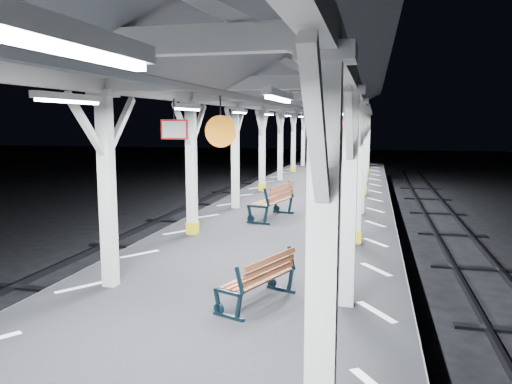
% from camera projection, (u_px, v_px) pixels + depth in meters
% --- Properties ---
extents(ground, '(120.00, 120.00, 0.00)m').
position_uv_depth(ground, '(251.00, 309.00, 10.21)').
color(ground, black).
rests_on(ground, ground).
extents(platform, '(6.00, 50.00, 1.00)m').
position_uv_depth(platform, '(251.00, 285.00, 10.14)').
color(platform, black).
rests_on(platform, ground).
extents(hazard_stripes_left, '(1.00, 48.00, 0.01)m').
position_uv_depth(hazard_stripes_left, '(140.00, 254.00, 10.62)').
color(hazard_stripes_left, silver).
rests_on(hazard_stripes_left, platform).
extents(hazard_stripes_right, '(1.00, 48.00, 0.01)m').
position_uv_depth(hazard_stripes_right, '(376.00, 269.00, 9.51)').
color(hazard_stripes_right, silver).
rests_on(hazard_stripes_right, platform).
extents(track_left, '(2.20, 60.00, 0.16)m').
position_uv_depth(track_left, '(38.00, 287.00, 11.33)').
color(track_left, '#2D2D33').
rests_on(track_left, ground).
extents(canopy, '(5.40, 49.00, 4.65)m').
position_uv_depth(canopy, '(251.00, 82.00, 9.55)').
color(canopy, beige).
rests_on(canopy, platform).
extents(bench_near, '(1.04, 1.57, 0.80)m').
position_uv_depth(bench_near, '(261.00, 278.00, 7.63)').
color(bench_near, black).
rests_on(bench_near, platform).
extents(bench_mid, '(1.08, 1.99, 1.02)m').
position_uv_depth(bench_mid, '(275.00, 200.00, 14.42)').
color(bench_mid, black).
rests_on(bench_mid, platform).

